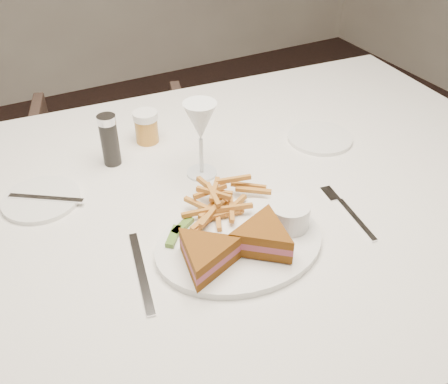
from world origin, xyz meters
name	(u,v)px	position (x,y,z in m)	size (l,w,h in m)	color
table	(215,314)	(0.24, 0.21, 0.38)	(1.59, 1.06, 0.75)	silver
chair_far	(117,171)	(0.25, 1.07, 0.30)	(0.58, 0.54, 0.60)	#4F3A30
table_setting	(219,201)	(0.23, 0.16, 0.79)	(0.83, 0.67, 0.18)	white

